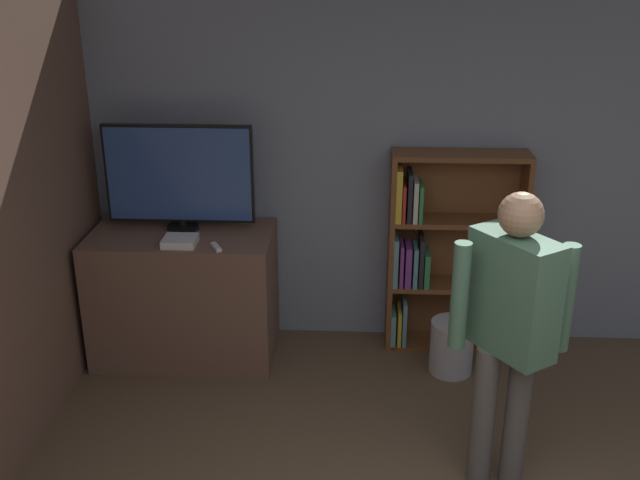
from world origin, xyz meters
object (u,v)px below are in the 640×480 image
Objects in this scene: bookshelf at (441,252)px; waste_bin at (451,347)px; game_console at (180,241)px; television at (179,177)px; person at (510,319)px.

waste_bin is at bearing -79.96° from bookshelf.
bookshelf is at bearing 13.91° from game_console.
television reaches higher than waste_bin.
person is (1.97, -1.11, 0.05)m from game_console.
television is at bearing -175.35° from bookshelf.
game_console is 2.27m from person.
game_console reaches higher than waste_bin.
waste_bin is (1.90, -0.24, -1.14)m from television.
person is at bearing -83.15° from bookshelf.
person is (2.02, -1.41, -0.31)m from television.
person is 1.43m from waste_bin.
game_console is 0.13× the size of person.
waste_bin is at bearing 1.53° from game_console.
television is 0.47m from game_console.
bookshelf is 1.59m from person.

